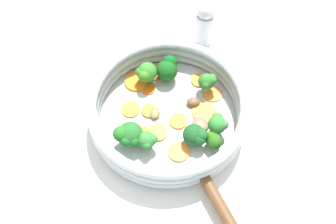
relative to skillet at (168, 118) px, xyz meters
name	(u,v)px	position (x,y,z in m)	size (l,w,h in m)	color
ground_plane	(168,120)	(0.00, 0.00, -0.01)	(4.00, 4.00, 0.00)	white
skillet	(168,118)	(0.00, 0.00, 0.00)	(0.27, 0.27, 0.02)	#B2B5B7
skillet_rim_wall	(168,108)	(0.00, 0.00, 0.04)	(0.29, 0.29, 0.06)	#AEB9BC
skillet_handle	(229,221)	(0.04, -0.22, 0.02)	(0.02, 0.02, 0.17)	brown
skillet_rivet_left	(185,179)	(0.00, -0.13, 0.01)	(0.01, 0.01, 0.01)	#B3B8BB
skillet_rivet_right	(215,166)	(0.05, -0.12, 0.01)	(0.01, 0.01, 0.01)	#B2B6B3
carrot_slice_0	(148,89)	(-0.02, 0.07, 0.01)	(0.03, 0.03, 0.00)	#D95D13
carrot_slice_1	(144,133)	(-0.05, -0.03, 0.01)	(0.03, 0.03, 0.01)	orange
carrot_slice_2	(213,94)	(0.10, 0.03, 0.01)	(0.04, 0.04, 0.00)	orange
carrot_slice_3	(199,80)	(0.08, 0.06, 0.01)	(0.03, 0.03, 0.00)	orange
carrot_slice_4	(131,110)	(-0.07, 0.03, 0.01)	(0.04, 0.04, 0.00)	orange
carrot_slice_5	(180,151)	(0.00, -0.08, 0.01)	(0.04, 0.04, 0.00)	orange
carrot_slice_6	(157,132)	(-0.03, -0.03, 0.01)	(0.04, 0.04, 0.00)	orange
carrot_slice_7	(178,121)	(0.02, -0.02, 0.01)	(0.03, 0.03, 0.00)	orange
carrot_slice_8	(158,73)	(0.01, 0.10, 0.01)	(0.04, 0.04, 0.00)	orange
carrot_slice_9	(204,112)	(0.07, -0.01, 0.01)	(0.05, 0.05, 0.00)	orange
carrot_slice_10	(137,81)	(-0.04, 0.09, 0.01)	(0.05, 0.05, 0.00)	orange
carrot_slice_11	(149,111)	(-0.03, 0.02, 0.01)	(0.03, 0.03, 0.00)	orange
broccoli_floret_0	(146,73)	(-0.02, 0.09, 0.04)	(0.04, 0.04, 0.05)	#699046
broccoli_floret_1	(214,140)	(0.06, -0.08, 0.03)	(0.03, 0.03, 0.03)	#7CAF61
broccoli_floret_2	(129,135)	(-0.08, -0.04, 0.04)	(0.05, 0.05, 0.05)	#84B75B
broccoli_floret_3	(168,68)	(0.02, 0.09, 0.04)	(0.04, 0.05, 0.05)	#70A156
broccoli_floret_4	(218,124)	(0.08, -0.05, 0.04)	(0.04, 0.04, 0.05)	#7CA86C
broccoli_floret_5	(207,82)	(0.09, 0.04, 0.04)	(0.04, 0.03, 0.05)	#8AAF69
broccoli_floret_6	(196,136)	(0.03, -0.07, 0.03)	(0.04, 0.04, 0.04)	#7BB064
broccoli_floret_7	(147,141)	(-0.05, -0.06, 0.04)	(0.04, 0.04, 0.04)	#8CB269
mushroom_piece_0	(200,124)	(0.05, -0.03, 0.01)	(0.03, 0.03, 0.01)	#8D624B
mushroom_piece_1	(155,113)	(-0.02, 0.01, 0.01)	(0.03, 0.02, 0.01)	olive
mushroom_piece_2	(193,102)	(0.05, 0.01, 0.02)	(0.03, 0.02, 0.01)	brown
salt_shaker	(205,24)	(0.12, 0.18, 0.04)	(0.04, 0.04, 0.10)	silver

